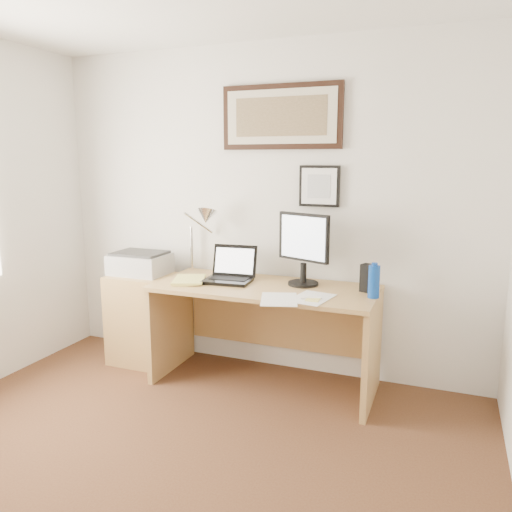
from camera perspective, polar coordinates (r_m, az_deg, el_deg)
The scene contains 17 objects.
wall_back at distance 3.88m, azimuth 0.80°, elevation 5.18°, with size 3.50×0.02×2.50m, color silver.
side_cabinet at distance 4.20m, azimuth -12.72°, elevation -6.98°, with size 0.50×0.40×0.73m, color #A67D45.
water_bottle at distance 3.34m, azimuth 13.32°, elevation -2.88°, with size 0.08×0.08×0.21m, color #0C3C9E.
bottle_cap at distance 3.32m, azimuth 13.41°, elevation -0.91°, with size 0.04×0.04×0.02m, color #0C3C9E.
speaker at distance 3.49m, azimuth 12.65°, elevation -2.47°, with size 0.09×0.07×0.19m, color black.
paper_sheet_a at distance 3.24m, azimuth 2.64°, elevation -4.96°, with size 0.23×0.33×0.00m, color white.
paper_sheet_b at distance 3.28m, azimuth 6.37°, elevation -4.78°, with size 0.23×0.32×0.00m, color white.
sticky_pad at distance 3.23m, azimuth 6.52°, elevation -4.98°, with size 0.08×0.08×0.01m, color #F8EB75.
marker_pen at distance 3.25m, azimuth 6.35°, elevation -4.84°, with size 0.02×0.02×0.14m, color white.
book at distance 3.76m, azimuth -9.34°, elevation -2.72°, with size 0.22×0.31×0.02m, color #E7DF6C.
desk at distance 3.72m, azimuth 1.40°, elevation -6.66°, with size 1.60×0.70×0.75m.
laptop at distance 3.72m, azimuth -2.97°, elevation -2.00°, with size 0.36×0.32×0.26m.
lcd_monitor at distance 3.56m, azimuth 5.45°, elevation 1.20°, with size 0.40×0.22×0.52m.
printer at distance 4.14m, azimuth -13.10°, elevation -0.79°, with size 0.44×0.34×0.18m.
desk_lamp at distance 3.88m, azimuth -5.85°, elevation 4.20°, with size 0.29×0.27×0.53m.
picture_large at distance 3.80m, azimuth 2.88°, elevation 15.61°, with size 0.92×0.04×0.47m.
picture_small at distance 3.71m, azimuth 7.25°, elevation 7.93°, with size 0.30×0.03×0.30m.
Camera 1 is at (1.35, -1.62, 1.64)m, focal length 35.00 mm.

